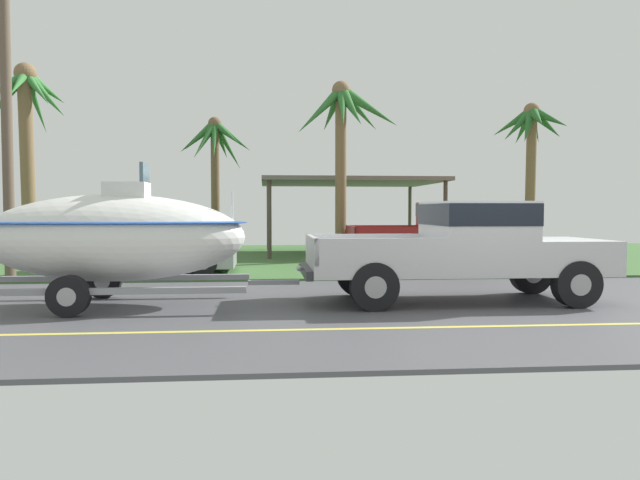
{
  "coord_description": "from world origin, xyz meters",
  "views": [
    {
      "loc": [
        -3.58,
        -10.04,
        1.63
      ],
      "look_at": [
        -2.57,
        1.02,
        1.1
      ],
      "focal_mm": 34.03,
      "sensor_mm": 36.0,
      "label": 1
    }
  ],
  "objects_px": {
    "palm_tree_mid": "(344,126)",
    "pickup_truck_towing": "(473,246)",
    "parked_pickup_background": "(449,231)",
    "parked_sedan_near": "(144,248)",
    "palm_tree_far_left": "(26,116)",
    "palm_tree_near_right": "(214,149)",
    "boat_on_trailer": "(113,237)",
    "carport_awning": "(348,183)",
    "palm_tree_near_left": "(531,138)",
    "utility_pole": "(6,102)"
  },
  "relations": [
    {
      "from": "parked_pickup_background",
      "to": "palm_tree_far_left",
      "type": "xyz_separation_m",
      "value": [
        -12.89,
        2.2,
        3.56
      ]
    },
    {
      "from": "parked_pickup_background",
      "to": "palm_tree_near_right",
      "type": "distance_m",
      "value": 9.57
    },
    {
      "from": "parked_pickup_background",
      "to": "palm_tree_near_right",
      "type": "bearing_deg",
      "value": 143.6
    },
    {
      "from": "pickup_truck_towing",
      "to": "palm_tree_near_right",
      "type": "height_order",
      "value": "palm_tree_near_right"
    },
    {
      "from": "boat_on_trailer",
      "to": "pickup_truck_towing",
      "type": "bearing_deg",
      "value": -0.0
    },
    {
      "from": "palm_tree_mid",
      "to": "pickup_truck_towing",
      "type": "bearing_deg",
      "value": -81.39
    },
    {
      "from": "pickup_truck_towing",
      "to": "palm_tree_mid",
      "type": "relative_size",
      "value": 0.97
    },
    {
      "from": "carport_awning",
      "to": "palm_tree_near_left",
      "type": "relative_size",
      "value": 1.14
    },
    {
      "from": "palm_tree_mid",
      "to": "palm_tree_far_left",
      "type": "bearing_deg",
      "value": 174.95
    },
    {
      "from": "pickup_truck_towing",
      "to": "palm_tree_near_left",
      "type": "xyz_separation_m",
      "value": [
        6.16,
        11.33,
        3.36
      ]
    },
    {
      "from": "parked_pickup_background",
      "to": "palm_tree_near_right",
      "type": "relative_size",
      "value": 1.07
    },
    {
      "from": "boat_on_trailer",
      "to": "palm_tree_mid",
      "type": "distance_m",
      "value": 10.27
    },
    {
      "from": "parked_pickup_background",
      "to": "carport_awning",
      "type": "relative_size",
      "value": 0.86
    },
    {
      "from": "palm_tree_mid",
      "to": "utility_pole",
      "type": "bearing_deg",
      "value": -151.61
    },
    {
      "from": "boat_on_trailer",
      "to": "parked_sedan_near",
      "type": "xyz_separation_m",
      "value": [
        -0.54,
        5.42,
        -0.51
      ]
    },
    {
      "from": "parked_pickup_background",
      "to": "parked_sedan_near",
      "type": "distance_m",
      "value": 8.75
    },
    {
      "from": "parked_pickup_background",
      "to": "parked_sedan_near",
      "type": "xyz_separation_m",
      "value": [
        -8.59,
        -1.63,
        -0.37
      ]
    },
    {
      "from": "parked_pickup_background",
      "to": "utility_pole",
      "type": "xyz_separation_m",
      "value": [
        -11.32,
        -3.17,
        3.06
      ]
    },
    {
      "from": "boat_on_trailer",
      "to": "parked_pickup_background",
      "type": "distance_m",
      "value": 10.7
    },
    {
      "from": "carport_awning",
      "to": "parked_pickup_background",
      "type": "bearing_deg",
      "value": -64.1
    },
    {
      "from": "boat_on_trailer",
      "to": "carport_awning",
      "type": "relative_size",
      "value": 0.89
    },
    {
      "from": "parked_pickup_background",
      "to": "utility_pole",
      "type": "bearing_deg",
      "value": -164.35
    },
    {
      "from": "parked_sedan_near",
      "to": "palm_tree_mid",
      "type": "relative_size",
      "value": 0.8
    },
    {
      "from": "palm_tree_near_right",
      "to": "palm_tree_mid",
      "type": "distance_m",
      "value": 5.97
    },
    {
      "from": "palm_tree_near_right",
      "to": "palm_tree_far_left",
      "type": "relative_size",
      "value": 0.82
    },
    {
      "from": "parked_sedan_near",
      "to": "palm_tree_mid",
      "type": "distance_m",
      "value": 7.3
    },
    {
      "from": "pickup_truck_towing",
      "to": "parked_pickup_background",
      "type": "height_order",
      "value": "parked_pickup_background"
    },
    {
      "from": "carport_awning",
      "to": "palm_tree_near_left",
      "type": "height_order",
      "value": "palm_tree_near_left"
    },
    {
      "from": "pickup_truck_towing",
      "to": "palm_tree_near_right",
      "type": "distance_m",
      "value": 13.98
    },
    {
      "from": "parked_pickup_background",
      "to": "palm_tree_mid",
      "type": "bearing_deg",
      "value": 156.02
    },
    {
      "from": "pickup_truck_towing",
      "to": "parked_sedan_near",
      "type": "relative_size",
      "value": 1.21
    },
    {
      "from": "palm_tree_near_left",
      "to": "palm_tree_mid",
      "type": "distance_m",
      "value": 7.99
    },
    {
      "from": "carport_awning",
      "to": "utility_pole",
      "type": "distance_m",
      "value": 12.11
    },
    {
      "from": "palm_tree_near_right",
      "to": "parked_sedan_near",
      "type": "bearing_deg",
      "value": -100.09
    },
    {
      "from": "palm_tree_near_right",
      "to": "carport_awning",
      "type": "bearing_deg",
      "value": -6.41
    },
    {
      "from": "parked_pickup_background",
      "to": "boat_on_trailer",
      "type": "bearing_deg",
      "value": -138.83
    },
    {
      "from": "palm_tree_near_left",
      "to": "palm_tree_near_right",
      "type": "relative_size",
      "value": 1.1
    },
    {
      "from": "parked_pickup_background",
      "to": "palm_tree_mid",
      "type": "relative_size",
      "value": 0.97
    },
    {
      "from": "palm_tree_mid",
      "to": "parked_pickup_background",
      "type": "bearing_deg",
      "value": -23.98
    },
    {
      "from": "palm_tree_far_left",
      "to": "boat_on_trailer",
      "type": "bearing_deg",
      "value": -62.4
    },
    {
      "from": "parked_sedan_near",
      "to": "pickup_truck_towing",
      "type": "bearing_deg",
      "value": -38.26
    },
    {
      "from": "parked_sedan_near",
      "to": "palm_tree_mid",
      "type": "bearing_deg",
      "value": 27.84
    },
    {
      "from": "pickup_truck_towing",
      "to": "parked_sedan_near",
      "type": "distance_m",
      "value": 8.75
    },
    {
      "from": "utility_pole",
      "to": "pickup_truck_towing",
      "type": "bearing_deg",
      "value": -22.0
    },
    {
      "from": "pickup_truck_towing",
      "to": "utility_pole",
      "type": "bearing_deg",
      "value": 158.0
    },
    {
      "from": "parked_pickup_background",
      "to": "palm_tree_near_right",
      "type": "xyz_separation_m",
      "value": [
        -7.34,
        5.41,
        2.91
      ]
    },
    {
      "from": "boat_on_trailer",
      "to": "carport_awning",
      "type": "height_order",
      "value": "carport_awning"
    },
    {
      "from": "pickup_truck_towing",
      "to": "palm_tree_mid",
      "type": "height_order",
      "value": "palm_tree_mid"
    },
    {
      "from": "boat_on_trailer",
      "to": "palm_tree_mid",
      "type": "xyz_separation_m",
      "value": [
        5.06,
        8.38,
        3.12
      ]
    },
    {
      "from": "boat_on_trailer",
      "to": "palm_tree_near_right",
      "type": "relative_size",
      "value": 1.11
    }
  ]
}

